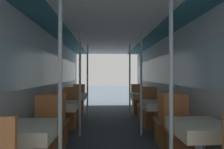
{
  "coord_description": "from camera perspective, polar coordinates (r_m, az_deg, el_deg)",
  "views": [
    {
      "loc": [
        -0.15,
        -1.4,
        1.3
      ],
      "look_at": [
        0.05,
        2.92,
        1.32
      ],
      "focal_mm": 28.0,
      "sensor_mm": 36.0,
      "label": 1
    }
  ],
  "objects": [
    {
      "name": "chair_left_far_0",
      "position": [
        2.92,
        -21.15,
        -20.15
      ],
      "size": [
        0.41,
        0.41,
        0.99
      ],
      "rotation": [
        0.0,
        0.0,
        3.14
      ],
      "color": "#9C5B31",
      "rests_on": "ground_plane"
    },
    {
      "name": "dining_table_left_2",
      "position": [
        5.55,
        -11.75,
        -7.37
      ],
      "size": [
        0.63,
        0.63,
        0.73
      ],
      "color": "#4C4C51",
      "rests_on": "ground_plane"
    },
    {
      "name": "chair_right_near_1",
      "position": [
        3.56,
        17.37,
        -16.5
      ],
      "size": [
        0.41,
        0.41,
        0.99
      ],
      "color": "#9C5B31",
      "rests_on": "ground_plane"
    },
    {
      "name": "support_pole_left_1",
      "position": [
        3.79,
        -10.42,
        -2.96
      ],
      "size": [
        0.05,
        0.05,
        2.25
      ],
      "color": "silver",
      "rests_on": "ground_plane"
    },
    {
      "name": "support_pole_right_2",
      "position": [
        5.5,
        5.82,
        -2.12
      ],
      "size": [
        0.05,
        0.05,
        2.25
      ],
      "color": "silver",
      "rests_on": "ground_plane"
    },
    {
      "name": "chair_left_near_1",
      "position": [
        3.47,
        -17.86,
        -16.91
      ],
      "size": [
        0.41,
        0.41,
        0.99
      ],
      "color": "#9C5B31",
      "rests_on": "ground_plane"
    },
    {
      "name": "chair_left_far_1",
      "position": [
        4.49,
        -14.12,
        -13.05
      ],
      "size": [
        0.41,
        0.41,
        0.99
      ],
      "rotation": [
        0.0,
        0.0,
        3.14
      ],
      "color": "#9C5B31",
      "rests_on": "ground_plane"
    },
    {
      "name": "dining_table_right_0",
      "position": [
        2.47,
        26.85,
        -16.4
      ],
      "size": [
        0.63,
        0.63,
        0.73
      ],
      "color": "#4C4C51",
      "rests_on": "ground_plane"
    },
    {
      "name": "chair_right_near_2",
      "position": [
        5.13,
        10.78,
        -11.44
      ],
      "size": [
        0.41,
        0.41,
        0.99
      ],
      "color": "#9C5B31",
      "rests_on": "ground_plane"
    },
    {
      "name": "chair_right_far_2",
      "position": [
        6.17,
        8.42,
        -9.53
      ],
      "size": [
        0.41,
        0.41,
        0.99
      ],
      "rotation": [
        0.0,
        0.0,
        3.14
      ],
      "color": "#9C5B31",
      "rests_on": "ground_plane"
    },
    {
      "name": "dining_table_left_0",
      "position": [
        2.34,
        -25.55,
        -17.28
      ],
      "size": [
        0.63,
        0.63,
        0.73
      ],
      "color": "#4C4C51",
      "rests_on": "ground_plane"
    },
    {
      "name": "support_pole_left_0",
      "position": [
        2.14,
        -16.59,
        -5.06
      ],
      "size": [
        0.05,
        0.05,
        2.25
      ],
      "color": "silver",
      "rests_on": "ground_plane"
    },
    {
      "name": "wall_right",
      "position": [
        4.28,
        18.75,
        -1.98
      ],
      "size": [
        0.05,
        7.96,
        2.25
      ],
      "color": "silver",
      "rests_on": "ground_plane"
    },
    {
      "name": "support_pole_right_1",
      "position": [
        3.84,
        9.52,
        -2.93
      ],
      "size": [
        0.05,
        0.05,
        2.25
      ],
      "color": "silver",
      "rests_on": "ground_plane"
    },
    {
      "name": "chair_right_far_0",
      "position": [
        3.02,
        21.5,
        -19.46
      ],
      "size": [
        0.41,
        0.41,
        0.99
      ],
      "rotation": [
        0.0,
        0.0,
        3.14
      ],
      "color": "#9C5B31",
      "rests_on": "ground_plane"
    },
    {
      "name": "wall_left",
      "position": [
        4.18,
        -20.24,
        -2.02
      ],
      "size": [
        0.05,
        7.96,
        2.25
      ],
      "color": "silver",
      "rests_on": "ground_plane"
    },
    {
      "name": "chair_right_far_1",
      "position": [
        4.56,
        12.58,
        -12.86
      ],
      "size": [
        0.41,
        0.41,
        0.99
      ],
      "rotation": [
        0.0,
        0.0,
        3.14
      ],
      "color": "#9C5B31",
      "rests_on": "ground_plane"
    },
    {
      "name": "chair_left_far_2",
      "position": [
        6.12,
        -10.93,
        -9.61
      ],
      "size": [
        0.41,
        0.41,
        0.99
      ],
      "rotation": [
        0.0,
        0.0,
        3.14
      ],
      "color": "#9C5B31",
      "rests_on": "ground_plane"
    },
    {
      "name": "dining_table_right_1",
      "position": [
        3.99,
        14.65,
        -10.18
      ],
      "size": [
        0.63,
        0.63,
        0.73
      ],
      "color": "#4C4C51",
      "rests_on": "ground_plane"
    },
    {
      "name": "support_pole_left_2",
      "position": [
        5.46,
        -8.02,
        -2.13
      ],
      "size": [
        0.05,
        0.05,
        2.25
      ],
      "color": "silver",
      "rests_on": "ground_plane"
    },
    {
      "name": "dining_table_right_2",
      "position": [
        5.6,
        9.48,
        -7.3
      ],
      "size": [
        0.63,
        0.63,
        0.73
      ],
      "color": "#4C4C51",
      "rests_on": "ground_plane"
    },
    {
      "name": "chair_left_near_2",
      "position": [
        5.07,
        -12.74,
        -11.57
      ],
      "size": [
        0.41,
        0.41,
        0.99
      ],
      "color": "#9C5B31",
      "rests_on": "ground_plane"
    },
    {
      "name": "ceiling_panel",
      "position": [
        4.1,
        -0.51,
        13.67
      ],
      "size": [
        2.83,
        7.96,
        0.07
      ],
      "color": "white",
      "rests_on": "wall_left"
    },
    {
      "name": "dining_table_left_1",
      "position": [
        3.91,
        -15.73,
        -10.37
      ],
      "size": [
        0.63,
        0.63,
        0.73
      ],
      "color": "#4C4C51",
      "rests_on": "ground_plane"
    },
    {
      "name": "support_pole_right_0",
      "position": [
        2.22,
        18.72,
        -4.87
      ],
      "size": [
        0.05,
        0.05,
        2.25
      ],
      "color": "silver",
      "rests_on": "ground_plane"
    }
  ]
}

